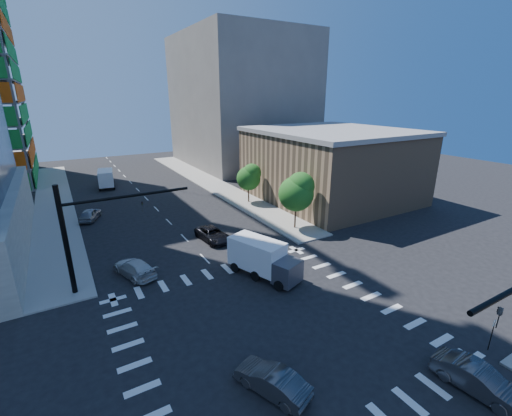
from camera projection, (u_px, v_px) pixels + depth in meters
ground at (270, 326)px, 24.00m from camera, size 160.00×160.00×0.00m
road_markings at (270, 326)px, 23.99m from camera, size 20.00×20.00×0.01m
sidewalk_ne at (210, 183)px, 62.73m from camera, size 5.00×60.00×0.15m
sidewalk_nw at (54, 204)px, 50.74m from camera, size 5.00×60.00×0.15m
commercial_building at (331, 164)px, 52.33m from camera, size 20.50×22.50×10.60m
bg_building_ne at (241, 101)px, 77.59m from camera, size 24.00×30.00×28.00m
signal_mast_nw at (85, 227)px, 26.89m from camera, size 10.20×0.40×9.00m
tree_south at (298, 191)px, 39.96m from camera, size 4.16×4.16×6.82m
tree_north at (250, 177)px, 50.16m from camera, size 3.54×3.52×5.78m
no_parking_sign at (492, 331)px, 21.32m from camera, size 0.30×0.06×2.20m
car_nb_right at (478, 380)px, 18.50m from camera, size 2.19×4.81×1.53m
car_nb_far at (213, 234)px, 37.90m from camera, size 2.82×5.31×1.42m
car_sb_near at (135, 268)px, 30.50m from camera, size 3.53×5.43×1.46m
car_sb_mid at (90, 214)px, 44.15m from camera, size 3.45×4.81×1.52m
car_sb_cross at (272, 381)px, 18.48m from camera, size 3.07×4.64×1.44m
box_truck_near at (266, 262)px, 30.11m from camera, size 4.56×6.67×3.22m
box_truck_far at (106, 179)px, 59.87m from camera, size 3.32×6.24×3.12m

